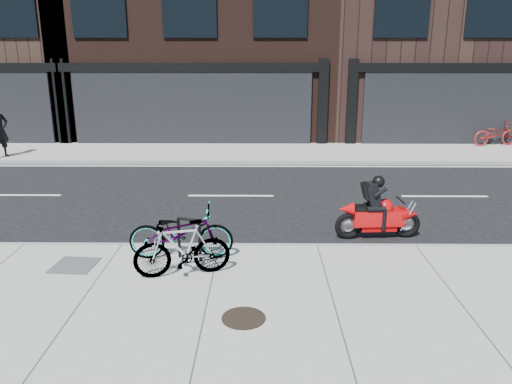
{
  "coord_description": "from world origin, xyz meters",
  "views": [
    {
      "loc": [
        0.84,
        -11.43,
        3.99
      ],
      "look_at": [
        0.74,
        -0.72,
        0.9
      ],
      "focal_mm": 35.0,
      "sensor_mm": 36.0,
      "label": 1
    }
  ],
  "objects_px": {
    "bicycle_far": "(496,134)",
    "manhole_cover": "(244,318)",
    "bicycle_front": "(181,232)",
    "motorcycle": "(382,213)",
    "utility_grate": "(74,265)",
    "bicycle_rear": "(182,248)",
    "bike_rack": "(189,235)"
  },
  "relations": [
    {
      "from": "motorcycle",
      "to": "manhole_cover",
      "type": "xyz_separation_m",
      "value": [
        -2.87,
        -3.66,
        -0.44
      ]
    },
    {
      "from": "manhole_cover",
      "to": "utility_grate",
      "type": "distance_m",
      "value": 3.68
    },
    {
      "from": "bicycle_far",
      "to": "manhole_cover",
      "type": "xyz_separation_m",
      "value": [
        -9.9,
        -13.84,
        -0.49
      ]
    },
    {
      "from": "bike_rack",
      "to": "bicycle_far",
      "type": "distance_m",
      "value": 16.03
    },
    {
      "from": "bicycle_front",
      "to": "bicycle_rear",
      "type": "relative_size",
      "value": 1.16
    },
    {
      "from": "bicycle_rear",
      "to": "bicycle_far",
      "type": "xyz_separation_m",
      "value": [
        11.02,
        12.37,
        -0.01
      ]
    },
    {
      "from": "bike_rack",
      "to": "manhole_cover",
      "type": "xyz_separation_m",
      "value": [
        1.1,
        -2.18,
        -0.47
      ]
    },
    {
      "from": "manhole_cover",
      "to": "bicycle_front",
      "type": "bearing_deg",
      "value": 119.26
    },
    {
      "from": "bicycle_front",
      "to": "bicycle_far",
      "type": "xyz_separation_m",
      "value": [
        11.16,
        11.6,
        -0.02
      ]
    },
    {
      "from": "motorcycle",
      "to": "utility_grate",
      "type": "height_order",
      "value": "motorcycle"
    },
    {
      "from": "manhole_cover",
      "to": "bicycle_rear",
      "type": "bearing_deg",
      "value": 127.34
    },
    {
      "from": "bicycle_front",
      "to": "bike_rack",
      "type": "bearing_deg",
      "value": -112.81
    },
    {
      "from": "bicycle_front",
      "to": "motorcycle",
      "type": "relative_size",
      "value": 1.04
    },
    {
      "from": "bicycle_front",
      "to": "motorcycle",
      "type": "height_order",
      "value": "motorcycle"
    },
    {
      "from": "bicycle_rear",
      "to": "bicycle_front",
      "type": "bearing_deg",
      "value": 176.5
    },
    {
      "from": "bike_rack",
      "to": "manhole_cover",
      "type": "bearing_deg",
      "value": -63.35
    },
    {
      "from": "bike_rack",
      "to": "utility_grate",
      "type": "distance_m",
      "value": 2.17
    },
    {
      "from": "bicycle_front",
      "to": "bicycle_far",
      "type": "distance_m",
      "value": 16.09
    },
    {
      "from": "bicycle_rear",
      "to": "manhole_cover",
      "type": "distance_m",
      "value": 1.91
    },
    {
      "from": "bicycle_far",
      "to": "manhole_cover",
      "type": "bearing_deg",
      "value": 133.72
    },
    {
      "from": "bicycle_rear",
      "to": "motorcycle",
      "type": "bearing_deg",
      "value": 105.27
    },
    {
      "from": "bicycle_rear",
      "to": "utility_grate",
      "type": "bearing_deg",
      "value": -113.65
    },
    {
      "from": "motorcycle",
      "to": "utility_grate",
      "type": "bearing_deg",
      "value": -167.7
    },
    {
      "from": "bike_rack",
      "to": "motorcycle",
      "type": "xyz_separation_m",
      "value": [
        3.97,
        1.48,
        -0.04
      ]
    },
    {
      "from": "motorcycle",
      "to": "manhole_cover",
      "type": "height_order",
      "value": "motorcycle"
    },
    {
      "from": "bicycle_front",
      "to": "motorcycle",
      "type": "distance_m",
      "value": 4.37
    },
    {
      "from": "bicycle_front",
      "to": "manhole_cover",
      "type": "height_order",
      "value": "bicycle_front"
    },
    {
      "from": "bicycle_far",
      "to": "manhole_cover",
      "type": "relative_size",
      "value": 2.87
    },
    {
      "from": "bicycle_front",
      "to": "motorcycle",
      "type": "xyz_separation_m",
      "value": [
        4.13,
        1.41,
        -0.07
      ]
    },
    {
      "from": "bicycle_front",
      "to": "bicycle_rear",
      "type": "bearing_deg",
      "value": -172.25
    },
    {
      "from": "motorcycle",
      "to": "bicycle_far",
      "type": "xyz_separation_m",
      "value": [
        7.02,
        10.19,
        0.05
      ]
    },
    {
      "from": "motorcycle",
      "to": "utility_grate",
      "type": "relative_size",
      "value": 2.52
    }
  ]
}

